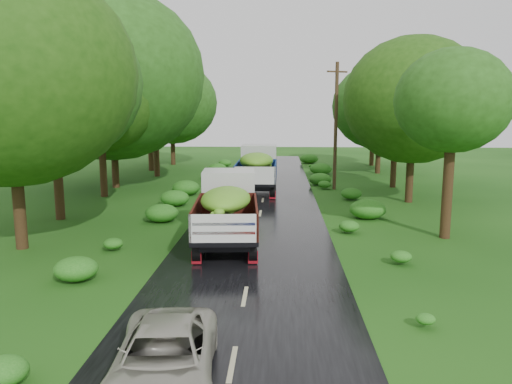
# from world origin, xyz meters

# --- Properties ---
(ground) EXTENTS (120.00, 120.00, 0.00)m
(ground) POSITION_xyz_m (0.00, 0.00, 0.00)
(ground) COLOR #14400D
(ground) RESTS_ON ground
(road) EXTENTS (6.50, 80.00, 0.02)m
(road) POSITION_xyz_m (0.00, 5.00, 0.01)
(road) COLOR black
(road) RESTS_ON ground
(road_lines) EXTENTS (0.12, 69.60, 0.00)m
(road_lines) POSITION_xyz_m (0.00, 6.00, 0.02)
(road_lines) COLOR #BFB78C
(road_lines) RESTS_ON road
(truck_near) EXTENTS (2.81, 6.82, 2.80)m
(truck_near) POSITION_xyz_m (-1.14, 6.07, 1.59)
(truck_near) COLOR black
(truck_near) RESTS_ON ground
(truck_far) EXTENTS (2.59, 7.15, 3.00)m
(truck_far) POSITION_xyz_m (-0.47, 19.40, 1.70)
(truck_far) COLOR black
(truck_far) RESTS_ON ground
(car) EXTENTS (2.41, 4.52, 1.21)m
(car) POSITION_xyz_m (-1.26, -4.99, 0.62)
(car) COLOR #ACA899
(car) RESTS_ON road
(utility_pole) EXTENTS (1.44, 0.69, 8.66)m
(utility_pole) POSITION_xyz_m (4.84, 20.43, 4.46)
(utility_pole) COLOR #382616
(utility_pole) RESTS_ON ground
(trees_left) EXTENTS (6.11, 34.96, 10.09)m
(trees_left) POSITION_xyz_m (-10.07, 20.30, 6.90)
(trees_left) COLOR black
(trees_left) RESTS_ON ground
(trees_right) EXTENTS (5.32, 31.77, 7.86)m
(trees_right) POSITION_xyz_m (9.24, 23.09, 5.72)
(trees_right) COLOR black
(trees_right) RESTS_ON ground
(shrubs) EXTENTS (11.90, 44.00, 0.70)m
(shrubs) POSITION_xyz_m (0.00, 14.00, 0.35)
(shrubs) COLOR #1F6718
(shrubs) RESTS_ON ground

